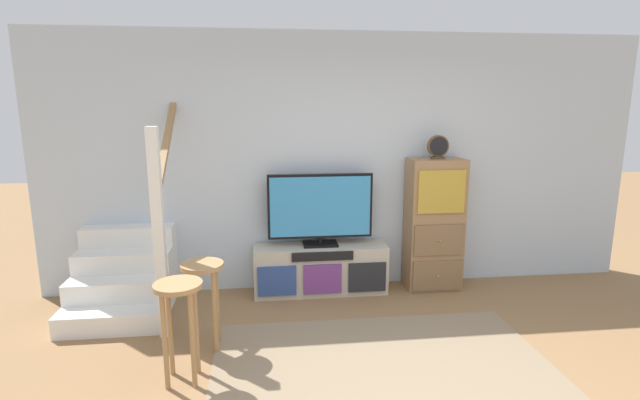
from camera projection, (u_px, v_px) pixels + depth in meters
back_wall at (345, 163)px, 5.09m from camera, size 6.40×0.12×2.70m
area_rug at (385, 372)px, 3.55m from camera, size 2.60×1.80×0.01m
media_console at (320, 269)px, 5.02m from camera, size 1.39×0.38×0.52m
television at (320, 208)px, 4.91m from camera, size 1.09×0.22×0.76m
side_cabinet at (434, 225)px, 5.07m from camera, size 0.58×0.38×1.41m
desk_clock at (438, 147)px, 4.89m from camera, size 0.22×0.08×0.24m
staircase at (130, 266)px, 4.78m from camera, size 1.00×1.36×2.20m
bar_stool_near at (179, 309)px, 3.35m from camera, size 0.34×0.34×0.75m
bar_stool_far at (203, 286)px, 3.81m from camera, size 0.34×0.34×0.73m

